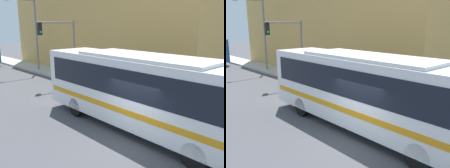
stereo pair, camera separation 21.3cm
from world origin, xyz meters
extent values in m
plane|color=#47474C|center=(0.00, 0.00, 0.00)|extent=(120.00, 120.00, 0.00)
cube|color=#B7B2A8|center=(5.72, 20.00, 0.09)|extent=(2.44, 70.00, 0.17)
cube|color=tan|center=(9.94, 12.84, 4.91)|extent=(6.00, 23.68, 9.82)
cube|color=white|center=(1.43, 0.52, 1.85)|extent=(2.75, 11.62, 2.88)
cube|color=black|center=(1.43, 0.52, 2.36)|extent=(2.77, 10.69, 1.18)
cube|color=orange|center=(1.43, 0.52, 1.21)|extent=(2.78, 11.15, 0.24)
cube|color=silver|center=(1.43, 0.52, 3.33)|extent=(2.43, 6.41, 0.16)
cylinder|color=black|center=(2.61, 4.08, 0.48)|extent=(0.30, 0.96, 0.96)
cylinder|color=black|center=(0.41, 4.13, 0.48)|extent=(0.30, 0.96, 0.96)
cylinder|color=black|center=(2.45, -2.68, 0.48)|extent=(0.30, 0.96, 0.96)
cylinder|color=black|center=(0.26, -2.63, 0.48)|extent=(0.30, 0.96, 0.96)
cylinder|color=gold|center=(5.10, 2.60, 0.42)|extent=(0.27, 0.27, 0.49)
sphere|color=gold|center=(5.10, 2.60, 0.75)|extent=(0.26, 0.26, 0.26)
cylinder|color=gold|center=(5.10, 2.45, 0.44)|extent=(0.12, 0.16, 0.12)
cylinder|color=slate|center=(5.25, 10.89, 2.57)|extent=(0.16, 0.16, 4.79)
cylinder|color=slate|center=(3.65, 10.89, 4.81)|extent=(3.20, 0.11, 0.11)
cube|color=black|center=(2.25, 10.89, 4.36)|extent=(0.30, 0.24, 0.90)
sphere|color=#19D83F|center=(2.25, 10.75, 4.13)|extent=(0.18, 0.18, 0.18)
cylinder|color=slate|center=(5.10, 8.59, 0.70)|extent=(0.06, 0.06, 1.06)
cylinder|color=#4C4C51|center=(5.10, 8.59, 1.35)|extent=(0.14, 0.14, 0.22)
cylinder|color=slate|center=(5.35, 17.36, 3.60)|extent=(0.18, 0.18, 6.85)
cylinder|color=slate|center=(4.00, 17.36, 6.92)|extent=(2.70, 0.11, 0.11)
ellipsoid|color=gray|center=(2.65, 17.36, 6.84)|extent=(0.56, 0.28, 0.20)
cylinder|color=#23283D|center=(6.15, 6.39, 0.60)|extent=(0.28, 0.28, 0.86)
cylinder|color=#2659A5|center=(6.15, 6.39, 1.39)|extent=(0.34, 0.34, 0.72)
sphere|color=tan|center=(6.15, 6.39, 1.87)|extent=(0.23, 0.23, 0.23)
camera|label=1|loc=(-6.85, -6.05, 4.68)|focal=40.00mm
camera|label=2|loc=(-6.70, -6.20, 4.68)|focal=40.00mm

